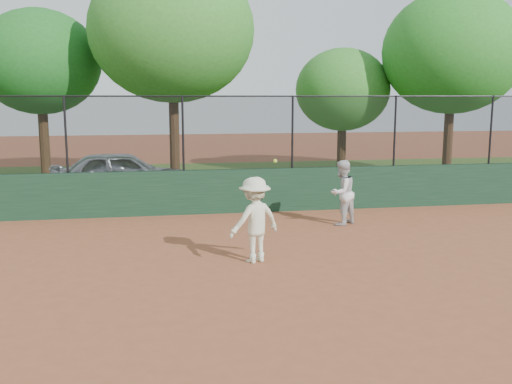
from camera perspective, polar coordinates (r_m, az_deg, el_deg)
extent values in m
plane|color=brown|center=(9.94, -2.34, -9.06)|extent=(80.00, 80.00, 0.00)
cube|color=#1A3B24|center=(15.60, -5.36, 0.01)|extent=(26.00, 0.20, 1.20)
cube|color=#2D4B17|center=(21.60, -6.68, 1.02)|extent=(36.00, 12.00, 0.01)
imported|color=#A7ACB0|center=(18.45, -13.18, 1.73)|extent=(4.50, 2.04, 1.50)
imported|color=silver|center=(14.31, 8.57, -0.06)|extent=(1.00, 0.96, 1.62)
imported|color=beige|center=(10.95, -0.13, -2.80)|extent=(1.23, 1.00, 1.66)
sphere|color=#B2DA30|center=(10.47, 1.93, 3.12)|extent=(0.07, 0.07, 0.07)
cube|color=black|center=(15.42, -5.45, 5.88)|extent=(26.00, 0.02, 2.00)
cylinder|color=black|center=(15.39, -5.51, 9.52)|extent=(26.00, 0.04, 0.04)
cylinder|color=black|center=(15.53, -18.49, 5.46)|extent=(0.06, 0.06, 2.00)
cylinder|color=black|center=(15.38, -7.31, 5.84)|extent=(0.06, 0.06, 2.00)
cylinder|color=black|center=(15.82, 3.66, 5.99)|extent=(0.06, 0.06, 2.00)
cylinder|color=black|center=(16.79, 13.71, 5.95)|extent=(0.06, 0.06, 2.00)
cylinder|color=black|center=(18.20, 22.43, 5.76)|extent=(0.06, 0.06, 2.00)
cylinder|color=#482E19|center=(22.53, -20.38, 4.32)|extent=(0.36, 0.36, 2.72)
ellipsoid|color=#19591B|center=(22.50, -20.83, 12.07)|extent=(4.38, 3.98, 3.78)
cylinder|color=#472E19|center=(20.45, -8.15, 5.03)|extent=(0.36, 0.36, 3.21)
ellipsoid|color=#2F7224|center=(20.52, -8.41, 15.69)|extent=(5.71, 5.19, 4.93)
cylinder|color=#3D2614|center=(23.79, 8.54, 4.13)|extent=(0.36, 0.36, 1.96)
ellipsoid|color=#2E6E24|center=(23.69, 8.68, 10.09)|extent=(3.85, 3.50, 3.33)
cylinder|color=#4A2D1A|center=(23.58, 18.63, 4.65)|extent=(0.36, 0.36, 2.75)
ellipsoid|color=#236D1F|center=(23.58, 19.08, 13.07)|extent=(5.41, 4.92, 4.67)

